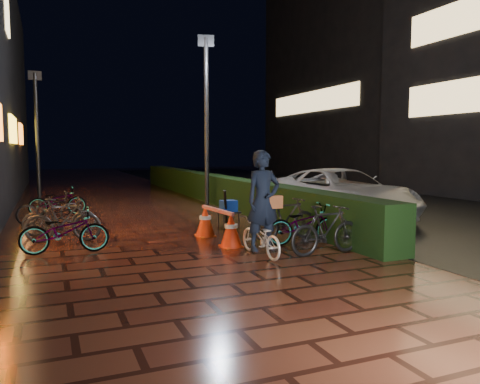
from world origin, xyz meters
name	(u,v)px	position (x,y,z in m)	size (l,w,h in m)	color
ground	(188,253)	(0.00, 0.00, 0.00)	(80.00, 80.00, 0.00)	#381911
asphalt_road	(390,203)	(9.00, 5.00, 0.00)	(11.00, 60.00, 0.01)	black
hedge	(214,188)	(3.30, 8.00, 0.50)	(0.70, 20.00, 1.00)	black
van	(341,193)	(5.33, 2.77, 0.71)	(2.32, 5.04, 1.40)	#B4B5B9
far_buildings	(463,60)	(17.23, 9.61, 6.47)	(9.08, 31.00, 14.00)	black
lamp_post_hedge	(206,113)	(2.65, 6.89, 3.18)	(0.55, 0.21, 5.78)	black
lamp_post_sf	(37,132)	(-2.74, 9.74, 2.58)	(0.45, 0.13, 4.70)	black
cyclist	(262,217)	(1.16, -0.80, 0.72)	(0.73, 1.39, 1.95)	white
traffic_barrier	(217,225)	(0.89, 0.87, 0.35)	(0.56, 1.75, 0.71)	red
cart_assembly	(228,207)	(1.75, 2.46, 0.50)	(0.55, 0.57, 0.98)	black
parked_bikes_storefront	(58,214)	(-2.23, 3.41, 0.43)	(1.91, 6.07, 0.94)	black
parked_bikes_hedge	(304,224)	(2.37, -0.27, 0.45)	(1.76, 2.10, 0.94)	black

